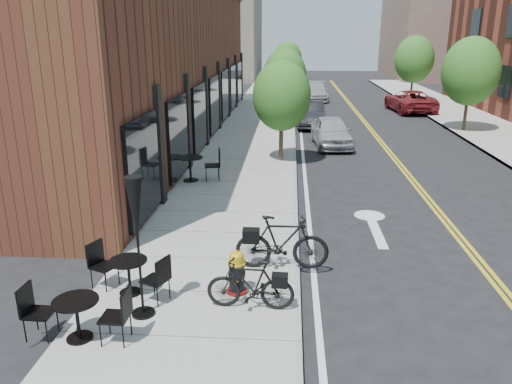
{
  "coord_description": "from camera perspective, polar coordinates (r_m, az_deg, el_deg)",
  "views": [
    {
      "loc": [
        -0.26,
        -9.94,
        4.85
      ],
      "look_at": [
        -1.09,
        2.09,
        1.0
      ],
      "focal_mm": 35.0,
      "sensor_mm": 36.0,
      "label": 1
    }
  ],
  "objects": [
    {
      "name": "parked_car_b",
      "position": [
        27.53,
        6.18,
        8.86
      ],
      "size": [
        1.53,
        4.13,
        1.35
      ],
      "primitive_type": "imported",
      "rotation": [
        0.0,
        0.0,
        0.02
      ],
      "color": "black",
      "rests_on": "ground"
    },
    {
      "name": "bicycle_right",
      "position": [
        10.41,
        3.0,
        -5.78
      ],
      "size": [
        1.96,
        0.58,
        1.17
      ],
      "primitive_type": "imported",
      "rotation": [
        0.0,
        0.0,
        1.59
      ],
      "color": "black",
      "rests_on": "sidewalk_near"
    },
    {
      "name": "tree_near_a",
      "position": [
        19.08,
        2.96,
        10.91
      ],
      "size": [
        2.2,
        2.2,
        3.81
      ],
      "color": "#382B1E",
      "rests_on": "sidewalk_near"
    },
    {
      "name": "building_near",
      "position": [
        24.78,
        -10.99,
        14.26
      ],
      "size": [
        5.0,
        28.0,
        7.0
      ],
      "primitive_type": "cube",
      "color": "#4E2419",
      "rests_on": "ground"
    },
    {
      "name": "fire_hydrant",
      "position": [
        9.54,
        -2.23,
        -9.19
      ],
      "size": [
        0.45,
        0.45,
        0.88
      ],
      "rotation": [
        0.0,
        0.0,
        0.19
      ],
      "color": "maroon",
      "rests_on": "sidewalk_near"
    },
    {
      "name": "bg_building_left",
      "position": [
        58.46,
        -3.85,
        17.8
      ],
      "size": [
        8.0,
        14.0,
        10.0
      ],
      "primitive_type": "cube",
      "color": "#726656",
      "rests_on": "ground"
    },
    {
      "name": "bistro_set_b",
      "position": [
        9.79,
        -14.34,
        -8.81
      ],
      "size": [
        1.69,
        1.04,
        0.9
      ],
      "rotation": [
        0.0,
        0.0,
        -0.41
      ],
      "color": "black",
      "rests_on": "sidewalk_near"
    },
    {
      "name": "bg_building_right",
      "position": [
        62.12,
        20.11,
        17.74
      ],
      "size": [
        10.0,
        16.0,
        12.0
      ],
      "primitive_type": "cube",
      "color": "brown",
      "rests_on": "ground"
    },
    {
      "name": "tree_near_b",
      "position": [
        27.03,
        3.3,
        13.13
      ],
      "size": [
        2.3,
        2.3,
        3.98
      ],
      "color": "#382B1E",
      "rests_on": "sidewalk_near"
    },
    {
      "name": "bistro_set_c",
      "position": [
        16.77,
        -7.52,
        3.05
      ],
      "size": [
        2.02,
        0.99,
        1.06
      ],
      "rotation": [
        0.0,
        0.0,
        0.18
      ],
      "color": "black",
      "rests_on": "sidewalk_near"
    },
    {
      "name": "tree_far_c",
      "position": [
        39.01,
        17.63,
        14.26
      ],
      "size": [
        2.8,
        2.8,
        4.62
      ],
      "color": "#382B1E",
      "rests_on": "sidewalk_far"
    },
    {
      "name": "tree_near_d",
      "position": [
        42.99,
        3.61,
        14.91
      ],
      "size": [
        2.4,
        2.4,
        4.11
      ],
      "color": "#382B1E",
      "rests_on": "sidewalk_near"
    },
    {
      "name": "parked_car_a",
      "position": [
        22.68,
        8.6,
        6.84
      ],
      "size": [
        1.88,
        3.98,
        1.31
      ],
      "primitive_type": "imported",
      "rotation": [
        0.0,
        0.0,
        0.09
      ],
      "color": "#A2A6AA",
      "rests_on": "ground"
    },
    {
      "name": "parked_car_c",
      "position": [
        38.63,
        6.82,
        11.34
      ],
      "size": [
        2.01,
        4.61,
        1.32
      ],
      "primitive_type": "imported",
      "rotation": [
        0.0,
        0.0,
        -0.04
      ],
      "color": "#9E9FA3",
      "rests_on": "ground"
    },
    {
      "name": "ground",
      "position": [
        11.06,
        4.96,
        -8.37
      ],
      "size": [
        120.0,
        120.0,
        0.0
      ],
      "primitive_type": "plane",
      "color": "black",
      "rests_on": "ground"
    },
    {
      "name": "tree_near_c",
      "position": [
        35.02,
        3.48,
        13.86
      ],
      "size": [
        2.1,
        2.1,
        3.67
      ],
      "color": "#382B1E",
      "rests_on": "sidewalk_near"
    },
    {
      "name": "bicycle_left",
      "position": [
        9.0,
        -0.64,
        -10.52
      ],
      "size": [
        1.59,
        0.51,
        0.95
      ],
      "primitive_type": "imported",
      "rotation": [
        0.0,
        0.0,
        -1.61
      ],
      "color": "black",
      "rests_on": "sidewalk_near"
    },
    {
      "name": "sidewalk_near",
      "position": [
        20.58,
        -1.01,
        4.23
      ],
      "size": [
        4.0,
        70.0,
        0.12
      ],
      "primitive_type": "cube",
      "color": "#9E9B93",
      "rests_on": "ground"
    },
    {
      "name": "bistro_set_a",
      "position": [
        8.67,
        -19.79,
        -12.95
      ],
      "size": [
        1.69,
        0.75,
        0.91
      ],
      "rotation": [
        0.0,
        0.0,
        -0.03
      ],
      "color": "black",
      "rests_on": "sidewalk_near"
    },
    {
      "name": "tree_far_b",
      "position": [
        27.47,
        23.34,
        12.55
      ],
      "size": [
        2.8,
        2.8,
        4.62
      ],
      "color": "#382B1E",
      "rests_on": "sidewalk_far"
    },
    {
      "name": "patio_umbrella",
      "position": [
        8.49,
        -13.55,
        -2.92
      ],
      "size": [
        0.41,
        0.41,
        2.52
      ],
      "color": "black",
      "rests_on": "sidewalk_near"
    },
    {
      "name": "parked_car_far",
      "position": [
        34.06,
        17.17,
        9.9
      ],
      "size": [
        2.75,
        5.17,
        1.38
      ],
      "primitive_type": "imported",
      "rotation": [
        0.0,
        0.0,
        3.23
      ],
      "color": "maroon",
      "rests_on": "ground"
    }
  ]
}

